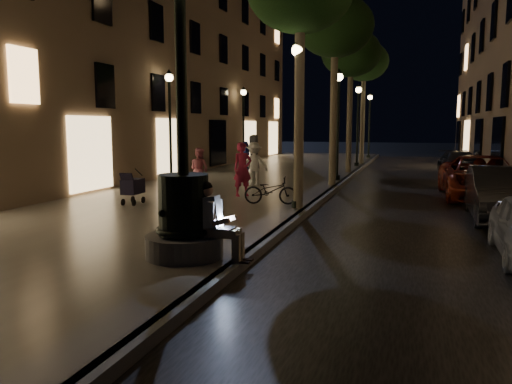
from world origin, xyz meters
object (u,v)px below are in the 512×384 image
at_px(lamp_curb_a, 297,102).
at_px(bicycle, 271,190).
at_px(car_third, 481,177).
at_px(pedestrian_pink, 199,169).
at_px(pedestrian_red, 243,169).
at_px(pedestrian_blue, 246,159).
at_px(tree_second, 335,28).
at_px(tree_third, 351,54).
at_px(seated_man_laptop, 216,219).
at_px(fountain_lamppost, 184,202).
at_px(lamp_curb_d, 370,117).
at_px(stroller, 133,187).
at_px(pedestrian_white, 254,164).
at_px(pedestrian_dark, 254,153).
at_px(tree_far, 364,63).
at_px(car_rear, 459,163).
at_px(car_second, 502,194).
at_px(lamp_left_c, 244,115).
at_px(lamp_curb_c, 358,114).
at_px(lamp_left_b, 170,110).
at_px(lamp_curb_b, 338,110).

bearing_deg(lamp_curb_a, bicycle, 157.54).
bearing_deg(car_third, pedestrian_pink, -168.40).
relative_size(pedestrian_red, pedestrian_blue, 1.10).
bearing_deg(tree_second, car_third, -10.49).
xyz_separation_m(tree_third, car_third, (5.50, -7.00, -5.38)).
relative_size(seated_man_laptop, car_third, 0.25).
height_order(pedestrian_blue, bicycle, pedestrian_blue).
distance_m(fountain_lamppost, pedestrian_red, 7.97).
height_order(lamp_curb_d, stroller, lamp_curb_d).
distance_m(pedestrian_white, pedestrian_dark, 6.61).
distance_m(tree_far, car_rear, 8.90).
bearing_deg(seated_man_laptop, pedestrian_red, 105.68).
xyz_separation_m(car_rear, bicycle, (-6.39, -13.60, -0.01)).
xyz_separation_m(car_second, pedestrian_dark, (-10.37, 10.49, 0.42)).
bearing_deg(lamp_left_c, pedestrian_blue, -70.45).
height_order(tree_far, pedestrian_white, tree_far).
bearing_deg(lamp_curb_d, fountain_lamppost, -91.34).
relative_size(car_second, pedestrian_white, 2.58).
xyz_separation_m(tree_second, lamp_curb_a, (-0.10, -6.00, -3.10)).
xyz_separation_m(tree_third, lamp_curb_c, (0.00, 4.00, -2.90)).
distance_m(lamp_left_b, car_third, 12.88).
bearing_deg(fountain_lamppost, tree_third, 87.77).
height_order(tree_third, lamp_curb_c, tree_third).
xyz_separation_m(lamp_curb_b, lamp_curb_d, (0.00, 16.00, 0.00)).
distance_m(lamp_left_b, pedestrian_dark, 5.97).
relative_size(tree_third, bicycle, 4.52).
bearing_deg(pedestrian_pink, pedestrian_dark, -69.24).
xyz_separation_m(tree_third, lamp_curb_b, (0.00, -4.00, -2.90)).
height_order(stroller, pedestrian_blue, pedestrian_blue).
height_order(stroller, pedestrian_white, pedestrian_white).
bearing_deg(pedestrian_red, pedestrian_pink, 113.10).
distance_m(tree_second, tree_far, 12.00).
xyz_separation_m(car_second, pedestrian_white, (-8.35, 4.20, 0.33)).
bearing_deg(car_second, fountain_lamppost, -132.54).
height_order(tree_third, lamp_left_c, tree_third).
height_order(fountain_lamppost, car_third, fountain_lamppost).
distance_m(car_third, pedestrian_white, 8.35).
relative_size(pedestrian_red, pedestrian_white, 1.05).
relative_size(fountain_lamppost, pedestrian_white, 3.02).
relative_size(lamp_left_c, pedestrian_blue, 2.91).
xyz_separation_m(tree_second, pedestrian_blue, (-4.32, 1.89, -5.31)).
bearing_deg(bicycle, stroller, 97.44).
xyz_separation_m(seated_man_laptop, tree_second, (0.19, 12.00, 5.41)).
bearing_deg(lamp_left_b, pedestrian_white, -15.23).
distance_m(car_rear, pedestrian_dark, 10.76).
height_order(tree_second, pedestrian_dark, tree_second).
bearing_deg(lamp_curb_d, tree_second, -89.68).
relative_size(lamp_curb_d, pedestrian_white, 2.79).
height_order(tree_far, lamp_curb_a, tree_far).
distance_m(lamp_left_c, pedestrian_red, 15.14).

